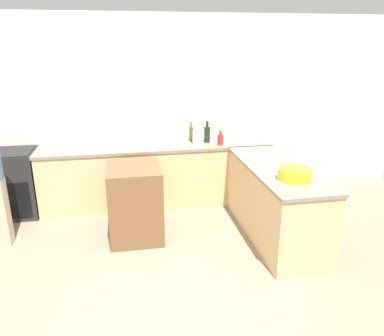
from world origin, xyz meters
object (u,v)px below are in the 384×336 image
at_px(olive_oil_bottle, 191,133).
at_px(vinegar_bottle_clear, 195,136).
at_px(island_table, 135,202).
at_px(mixing_bowl, 294,174).
at_px(range_oven, 11,183).
at_px(wine_bottle_dark, 207,134).
at_px(hot_sauce_bottle, 220,139).

distance_m(olive_oil_bottle, vinegar_bottle_clear, 0.14).
height_order(island_table, mixing_bowl, mixing_bowl).
xyz_separation_m(island_table, mixing_bowl, (1.68, -0.74, 0.51)).
height_order(range_oven, wine_bottle_dark, wine_bottle_dark).
distance_m(range_oven, hot_sauce_bottle, 2.98).
xyz_separation_m(island_table, hot_sauce_bottle, (1.26, 0.79, 0.53)).
height_order(mixing_bowl, wine_bottle_dark, wine_bottle_dark).
relative_size(island_table, vinegar_bottle_clear, 3.54).
distance_m(hot_sauce_bottle, vinegar_bottle_clear, 0.37).
bearing_deg(vinegar_bottle_clear, hot_sauce_bottle, -26.96).
distance_m(range_oven, wine_bottle_dark, 2.83).
bearing_deg(range_oven, olive_oil_bottle, 3.03).
height_order(range_oven, island_table, range_oven).
bearing_deg(mixing_bowl, wine_bottle_dark, 108.42).
bearing_deg(range_oven, wine_bottle_dark, 0.47).
relative_size(island_table, olive_oil_bottle, 3.11).
xyz_separation_m(range_oven, olive_oil_bottle, (2.55, 0.14, 0.56)).
distance_m(wine_bottle_dark, hot_sauce_bottle, 0.24).
relative_size(wine_bottle_dark, hot_sauce_bottle, 1.53).
xyz_separation_m(island_table, vinegar_bottle_clear, (0.93, 0.96, 0.55)).
height_order(wine_bottle_dark, vinegar_bottle_clear, wine_bottle_dark).
height_order(hot_sauce_bottle, vinegar_bottle_clear, vinegar_bottle_clear).
bearing_deg(vinegar_bottle_clear, mixing_bowl, -66.16).
xyz_separation_m(mixing_bowl, wine_bottle_dark, (-0.57, 1.72, 0.06)).
bearing_deg(olive_oil_bottle, range_oven, -176.97).
relative_size(mixing_bowl, vinegar_bottle_clear, 1.37).
relative_size(island_table, hot_sauce_bottle, 4.41).
bearing_deg(wine_bottle_dark, hot_sauce_bottle, -50.75).
bearing_deg(range_oven, hot_sauce_bottle, -3.20).
distance_m(range_oven, mixing_bowl, 3.78).
bearing_deg(vinegar_bottle_clear, range_oven, -179.89).
bearing_deg(island_table, range_oven, 150.13).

